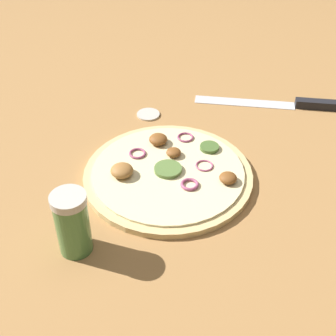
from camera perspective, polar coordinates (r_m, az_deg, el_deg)
ground_plane at (r=0.82m, az=0.00°, el=-1.16°), size 3.00×3.00×0.00m
pizza at (r=0.81m, az=-0.02°, el=-0.63°), size 0.29×0.29×0.03m
knife at (r=1.04m, az=14.91°, el=7.59°), size 0.28×0.16×0.02m
spice_jar at (r=0.68m, az=-11.58°, el=-6.60°), size 0.05×0.05×0.10m
loose_cap at (r=0.98m, az=-2.42°, el=6.63°), size 0.05×0.05×0.01m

